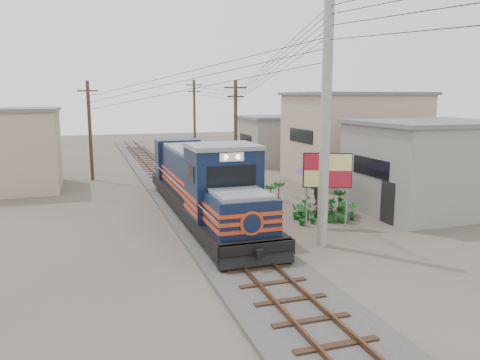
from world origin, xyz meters
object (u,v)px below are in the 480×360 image
object	(u,v)px
billboard	(327,172)
vendor	(317,188)
locomotive	(203,184)
market_umbrella	(318,166)

from	to	relation	value
billboard	vendor	distance (m)	4.76
locomotive	market_umbrella	bearing A→B (deg)	-9.06
market_umbrella	vendor	size ratio (longest dim) A/B	1.48
billboard	vendor	world-z (taller)	billboard
market_umbrella	vendor	xyz separation A→B (m)	(0.92, 1.79, -1.50)
locomotive	billboard	bearing A→B (deg)	-33.28
billboard	vendor	size ratio (longest dim) A/B	1.83
locomotive	market_umbrella	world-z (taller)	locomotive
market_umbrella	vendor	world-z (taller)	market_umbrella
locomotive	vendor	distance (m)	6.81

